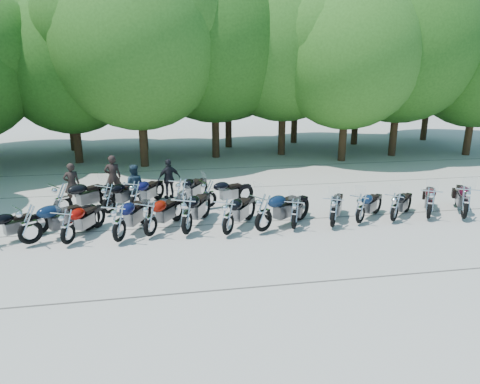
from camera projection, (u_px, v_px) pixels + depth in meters
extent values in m
plane|color=gray|center=(248.00, 239.00, 13.19)|extent=(90.00, 90.00, 0.00)
cylinder|color=#3A2614|center=(77.00, 133.00, 23.71)|extent=(0.44, 0.44, 3.31)
sphere|color=#286319|center=(69.00, 65.00, 22.71)|extent=(7.31, 7.31, 7.31)
cylinder|color=#3A2614|center=(143.00, 130.00, 22.71)|extent=(0.44, 0.44, 3.93)
sphere|color=#357721|center=(137.00, 43.00, 21.52)|extent=(8.70, 8.70, 8.70)
cylinder|color=#3A2614|center=(215.00, 123.00, 25.11)|extent=(0.44, 0.44, 4.13)
sphere|color=#286319|center=(214.00, 40.00, 23.86)|extent=(9.13, 9.13, 9.13)
cylinder|color=#3A2614|center=(282.00, 121.00, 25.89)|extent=(0.44, 0.44, 4.09)
sphere|color=#357721|center=(284.00, 42.00, 24.65)|extent=(9.04, 9.04, 9.04)
cylinder|color=#3A2614|center=(343.00, 129.00, 24.18)|extent=(0.44, 0.44, 3.62)
sphere|color=#357721|center=(348.00, 55.00, 23.08)|extent=(8.00, 8.00, 8.00)
cylinder|color=#3A2614|center=(395.00, 123.00, 25.64)|extent=(0.44, 0.44, 3.98)
sphere|color=#286319|center=(402.00, 45.00, 24.43)|extent=(8.79, 8.79, 8.79)
cylinder|color=#3A2614|center=(470.00, 127.00, 25.93)|extent=(0.44, 0.44, 3.41)
sphere|color=#286319|center=(479.00, 62.00, 24.89)|extent=(7.53, 7.53, 7.53)
cylinder|color=#3A2614|center=(72.00, 123.00, 27.43)|extent=(0.44, 0.44, 3.52)
sphere|color=#357721|center=(65.00, 60.00, 26.36)|extent=(7.78, 7.78, 7.78)
cylinder|color=#3A2614|center=(144.00, 123.00, 27.67)|extent=(0.44, 0.44, 3.42)
sphere|color=#286319|center=(140.00, 62.00, 26.63)|extent=(7.56, 7.56, 7.56)
cylinder|color=#3A2614|center=(228.00, 121.00, 28.60)|extent=(0.44, 0.44, 3.56)
sphere|color=#286319|center=(228.00, 59.00, 27.51)|extent=(7.88, 7.88, 7.88)
cylinder|color=#3A2614|center=(294.00, 116.00, 30.33)|extent=(0.44, 0.44, 3.76)
sphere|color=#286319|center=(297.00, 55.00, 29.18)|extent=(8.31, 8.31, 8.31)
cylinder|color=#3A2614|center=(356.00, 118.00, 29.69)|extent=(0.44, 0.44, 3.63)
sphere|color=#357721|center=(360.00, 58.00, 28.58)|extent=(8.02, 8.02, 8.02)
cylinder|color=#3A2614|center=(426.00, 110.00, 31.44)|extent=(0.44, 0.44, 4.37)
sphere|color=#286319|center=(435.00, 41.00, 30.11)|extent=(9.67, 9.67, 9.67)
imported|color=black|center=(72.00, 184.00, 16.35)|extent=(0.70, 0.57, 1.66)
imported|color=#223848|center=(134.00, 185.00, 16.28)|extent=(0.84, 0.69, 1.61)
imported|color=black|center=(169.00, 179.00, 17.20)|extent=(1.03, 0.72, 1.63)
imported|color=black|center=(113.00, 177.00, 17.18)|extent=(0.69, 0.49, 1.79)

